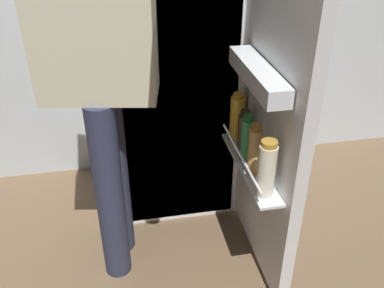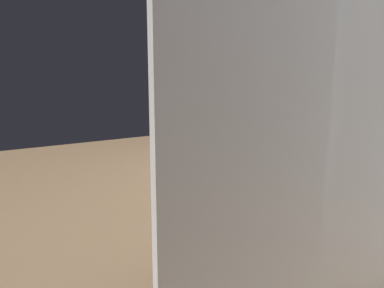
% 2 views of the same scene
% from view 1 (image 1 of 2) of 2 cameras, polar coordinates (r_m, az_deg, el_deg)
% --- Properties ---
extents(ground_plane, '(5.36, 5.36, 0.00)m').
position_cam_1_polar(ground_plane, '(2.16, -1.35, -14.32)').
color(ground_plane, brown).
extents(refrigerator, '(0.73, 1.24, 1.80)m').
position_cam_1_polar(refrigerator, '(2.11, -3.16, 13.29)').
color(refrigerator, white).
rests_on(refrigerator, ground_plane).
extents(person, '(0.57, 0.81, 1.72)m').
position_cam_1_polar(person, '(1.61, -12.40, 12.30)').
color(person, '#2D334C').
rests_on(person, ground_plane).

